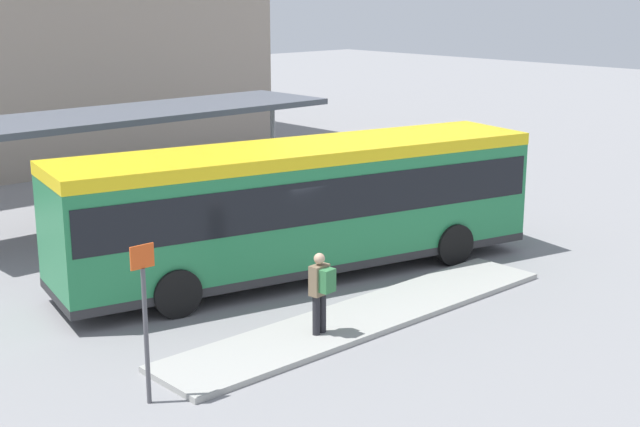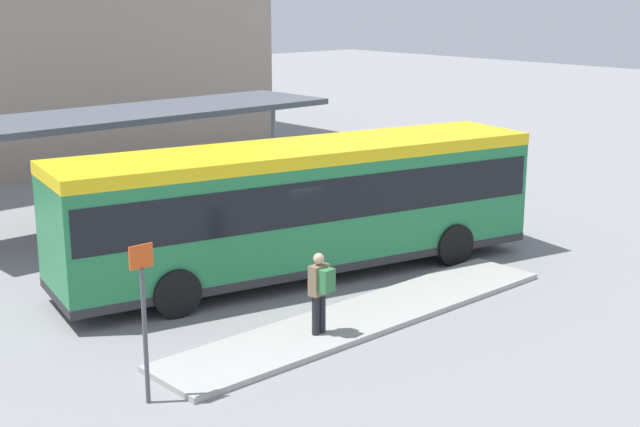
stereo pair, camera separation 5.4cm
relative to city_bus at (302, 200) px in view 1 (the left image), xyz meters
The scene contains 10 objects.
ground_plane 1.88m from the city_bus, 167.51° to the left, with size 120.00×120.00×0.00m, color gray.
curb_island 3.83m from the city_bus, 107.77° to the right, with size 10.04×1.80×0.12m.
city_bus is the anchor object (origin of this frame).
pedestrian_waiting 4.30m from the city_bus, 126.32° to the right, with size 0.43×0.46×1.68m.
bicycle_yellow 10.61m from the city_bus, 14.38° to the left, with size 0.48×1.77×0.77m.
bicycle_red 10.79m from the city_bus, 18.57° to the left, with size 0.48×1.79×0.77m.
bicycle_white 11.16m from the city_bus, 22.31° to the left, with size 0.48×1.67×0.72m.
station_shelter 7.26m from the city_bus, 92.31° to the left, with size 12.37×3.41×3.39m.
potted_planter_near_shelter 5.15m from the city_bus, 110.33° to the left, with size 0.75×0.75×1.15m.
platform_sign 7.46m from the city_bus, 151.88° to the right, with size 0.44×0.08×2.80m.
Camera 1 is at (-13.81, -15.72, 6.83)m, focal length 50.00 mm.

